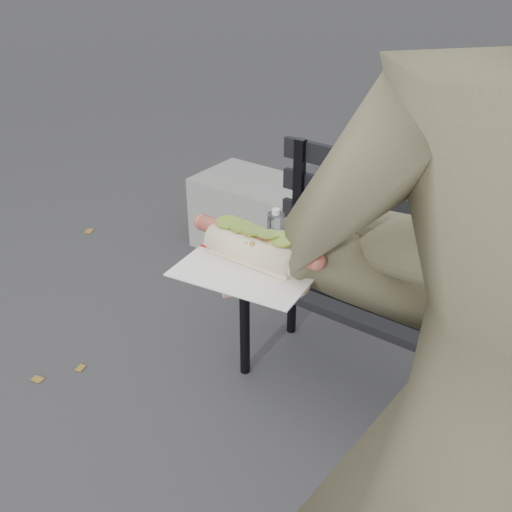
{
  "coord_description": "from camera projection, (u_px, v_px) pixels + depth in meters",
  "views": [
    {
      "loc": [
        0.42,
        -0.7,
        1.61
      ],
      "look_at": [
        -0.03,
        -0.1,
        1.18
      ],
      "focal_mm": 42.0,
      "sensor_mm": 36.0,
      "label": 1
    }
  ],
  "objects": [
    {
      "name": "held_hotdog",
      "position": [
        394.0,
        257.0,
        0.79
      ],
      "size": [
        0.61,
        0.3,
        0.2
      ],
      "color": "brown"
    },
    {
      "name": "concrete_block",
      "position": [
        300.0,
        229.0,
        3.1
      ],
      "size": [
        1.2,
        0.4,
        0.4
      ],
      "primitive_type": "cube",
      "color": "slate",
      "rests_on": "ground"
    },
    {
      "name": "person",
      "position": [
        500.0,
        464.0,
        0.84
      ],
      "size": [
        0.76,
        0.58,
        1.87
      ],
      "primitive_type": "imported",
      "rotation": [
        0.0,
        0.0,
        3.35
      ],
      "color": "brown",
      "rests_on": "ground"
    },
    {
      "name": "park_bench",
      "position": [
        442.0,
        288.0,
        2.01
      ],
      "size": [
        1.5,
        0.44,
        0.88
      ],
      "color": "black",
      "rests_on": "ground"
    }
  ]
}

